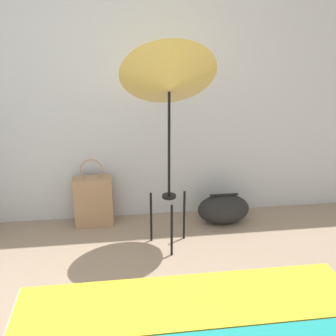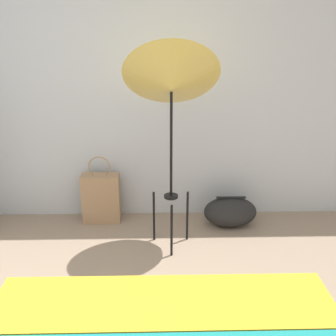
# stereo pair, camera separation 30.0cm
# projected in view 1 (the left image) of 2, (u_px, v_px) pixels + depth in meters

# --- Properties ---
(wall_back) EXTENTS (8.00, 0.05, 2.60)m
(wall_back) POSITION_uv_depth(u_px,v_px,m) (122.00, 84.00, 3.50)
(wall_back) COLOR #B7BCC1
(wall_back) RESTS_ON ground_plane
(photo_umbrella) EXTENTS (0.75, 0.62, 1.72)m
(photo_umbrella) POSITION_uv_depth(u_px,v_px,m) (169.00, 84.00, 2.93)
(photo_umbrella) COLOR black
(photo_umbrella) RESTS_ON ground_plane
(tote_bag) EXTENTS (0.35, 0.16, 0.66)m
(tote_bag) POSITION_uv_depth(u_px,v_px,m) (94.00, 201.00, 3.68)
(tote_bag) COLOR #9E7A56
(tote_bag) RESTS_ON ground_plane
(duffel_bag) EXTENTS (0.49, 0.29, 0.30)m
(duffel_bag) POSITION_uv_depth(u_px,v_px,m) (223.00, 209.00, 3.74)
(duffel_bag) COLOR black
(duffel_bag) RESTS_ON ground_plane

